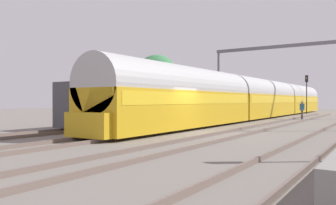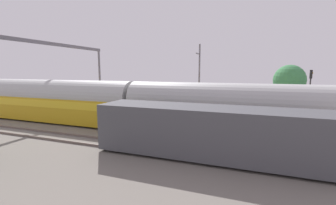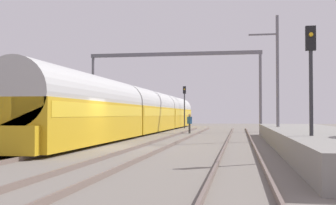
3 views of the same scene
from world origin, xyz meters
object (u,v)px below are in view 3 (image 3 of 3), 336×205
(passenger_train, at_px, (147,111))
(catenary_gantry, at_px, (174,72))
(freight_car, at_px, (23,118))
(railway_signal_far, at_px, (184,101))
(person_crossing, at_px, (190,122))
(railway_signal_near, at_px, (311,74))

(passenger_train, distance_m, catenary_gantry, 5.40)
(freight_car, bearing_deg, railway_signal_far, 77.68)
(passenger_train, distance_m, person_crossing, 4.34)
(passenger_train, height_order, catenary_gantry, catenary_gantry)
(passenger_train, height_order, railway_signal_near, railway_signal_near)
(catenary_gantry, bearing_deg, railway_signal_far, 91.22)
(freight_car, bearing_deg, person_crossing, 59.75)
(passenger_train, bearing_deg, railway_signal_near, -64.30)
(freight_car, distance_m, catenary_gantry, 19.94)
(passenger_train, height_order, railway_signal_far, railway_signal_far)
(railway_signal_near, bearing_deg, passenger_train, 115.70)
(person_crossing, bearing_deg, railway_signal_near, 150.19)
(person_crossing, height_order, railway_signal_far, railway_signal_far)
(freight_car, relative_size, person_crossing, 7.51)
(person_crossing, distance_m, catenary_gantry, 6.63)
(freight_car, distance_m, person_crossing, 16.63)
(catenary_gantry, bearing_deg, railway_signal_near, -70.99)
(person_crossing, xyz_separation_m, railway_signal_far, (-2.20, 13.92, 2.24))
(railway_signal_near, bearing_deg, railway_signal_far, 104.32)
(freight_car, bearing_deg, railway_signal_near, -26.61)
(passenger_train, bearing_deg, freight_car, -105.49)
(passenger_train, relative_size, freight_car, 3.78)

